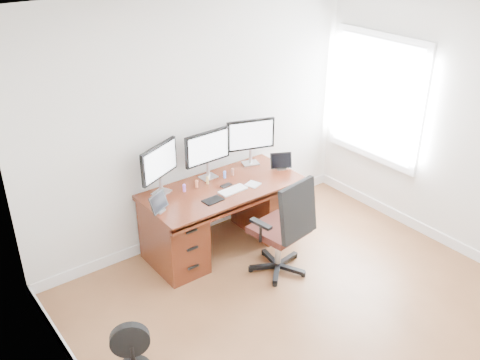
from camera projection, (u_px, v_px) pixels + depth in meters
ground at (343, 339)px, 4.66m from camera, size 4.50×4.50×0.00m
back_wall at (197, 121)px, 5.64m from camera, size 4.00×0.10×2.70m
desk at (222, 214)px, 5.78m from camera, size 1.70×0.80×0.75m
office_chair at (282, 242)px, 5.37m from camera, size 0.65×0.65×1.07m
floor_fan at (132, 349)px, 4.25m from camera, size 0.32×0.27×0.47m
monitor_left at (159, 163)px, 5.32m from camera, size 0.51×0.26×0.53m
monitor_center at (208, 149)px, 5.63m from camera, size 0.55×0.15×0.53m
monitor_right at (251, 136)px, 5.94m from camera, size 0.53×0.21×0.53m
tablet_left at (159, 204)px, 5.10m from camera, size 0.24×0.17×0.19m
tablet_right at (282, 162)px, 5.93m from camera, size 0.24×0.17×0.19m
keyboard at (233, 190)px, 5.51m from camera, size 0.31×0.15×0.01m
trackpad at (253, 184)px, 5.63m from camera, size 0.17×0.17×0.01m
drawing_tablet at (213, 200)px, 5.33m from camera, size 0.21×0.14×0.01m
phone at (226, 185)px, 5.61m from camera, size 0.13×0.07×0.01m
figurine_purple at (184, 187)px, 5.48m from camera, size 0.04×0.04×0.09m
figurine_orange at (197, 183)px, 5.56m from camera, size 0.04×0.04×0.09m
figurine_yellow at (207, 180)px, 5.63m from camera, size 0.04×0.04×0.09m
figurine_blue at (225, 174)px, 5.75m from camera, size 0.04×0.04×0.09m
figurine_brown at (232, 171)px, 5.81m from camera, size 0.04×0.04×0.09m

